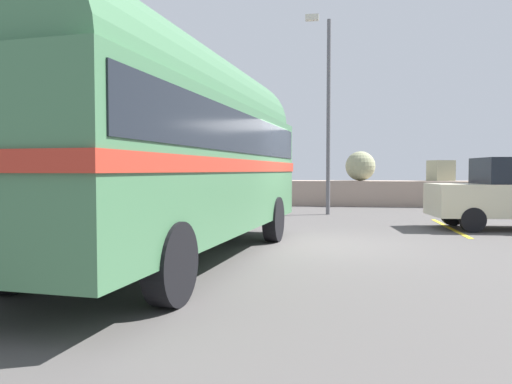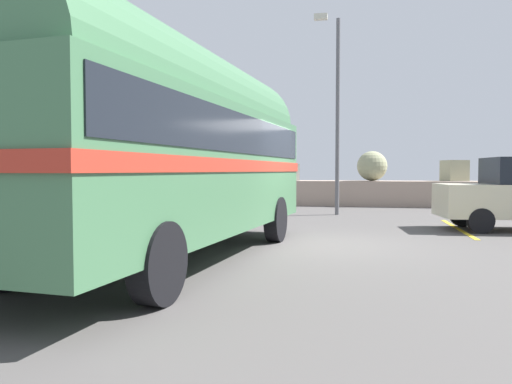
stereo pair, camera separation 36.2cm
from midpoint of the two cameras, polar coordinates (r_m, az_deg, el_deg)
ground at (r=10.30m, az=5.11°, el=-6.09°), size 32.00×26.00×0.02m
breakwater at (r=21.98m, az=7.83°, el=0.23°), size 31.36×1.97×2.39m
vintage_coach at (r=8.41m, az=-10.58°, el=5.90°), size 3.25×8.78×3.70m
lamp_post at (r=17.23m, az=7.59°, el=9.91°), size 0.84×0.80×6.72m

